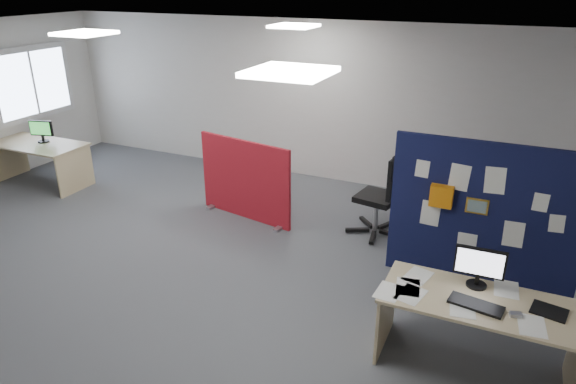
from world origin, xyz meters
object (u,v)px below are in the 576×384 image
at_px(second_desk, 41,153).
at_px(main_desk, 478,314).
at_px(monitor_second, 41,130).
at_px(office_chair, 386,189).
at_px(navy_divider, 484,217).
at_px(red_divider, 245,180).
at_px(monitor_main, 479,265).

bearing_deg(second_desk, main_desk, -13.18).
bearing_deg(monitor_second, office_chair, -10.45).
relative_size(navy_divider, main_desk, 1.26).
relative_size(red_divider, second_desk, 0.96).
bearing_deg(navy_divider, monitor_second, 177.23).
height_order(red_divider, monitor_second, red_divider).
xyz_separation_m(main_desk, office_chair, (-1.40, 2.20, 0.13)).
bearing_deg(second_desk, office_chair, 4.90).
height_order(monitor_main, red_divider, red_divider).
relative_size(navy_divider, red_divider, 1.33).
distance_m(main_desk, second_desk, 7.46).
bearing_deg(monitor_second, red_divider, -12.33).
bearing_deg(second_desk, red_divider, 3.36).
bearing_deg(main_desk, red_divider, 150.56).
height_order(navy_divider, monitor_second, navy_divider).
height_order(second_desk, office_chair, office_chair).
height_order(monitor_second, office_chair, office_chair).
height_order(red_divider, office_chair, office_chair).
bearing_deg(red_divider, second_desk, -165.91).
bearing_deg(office_chair, second_desk, -165.42).
xyz_separation_m(monitor_main, office_chair, (-1.34, 2.02, -0.26)).
bearing_deg(monitor_second, main_desk, -28.50).
relative_size(monitor_main, office_chair, 0.36).
distance_m(main_desk, office_chair, 2.61).
relative_size(second_desk, office_chair, 1.35).
distance_m(main_desk, red_divider, 3.92).
xyz_separation_m(main_desk, red_divider, (-3.41, 1.93, 0.03)).
bearing_deg(main_desk, second_desk, 166.82).
relative_size(monitor_main, second_desk, 0.27).
bearing_deg(office_chair, main_desk, -47.95).
relative_size(red_divider, office_chair, 1.30).
xyz_separation_m(navy_divider, monitor_main, (0.06, -1.24, 0.08)).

